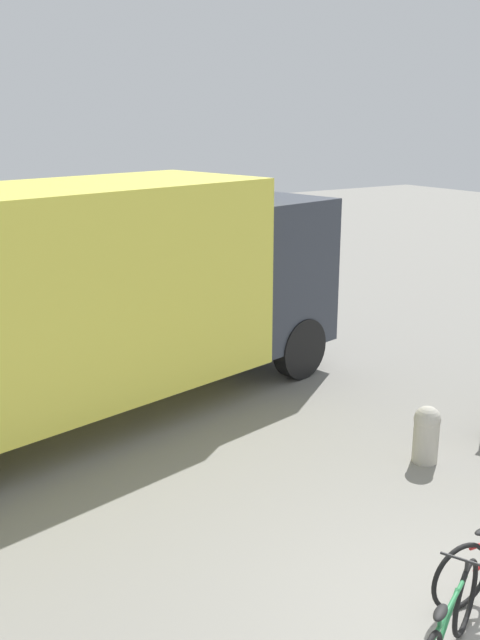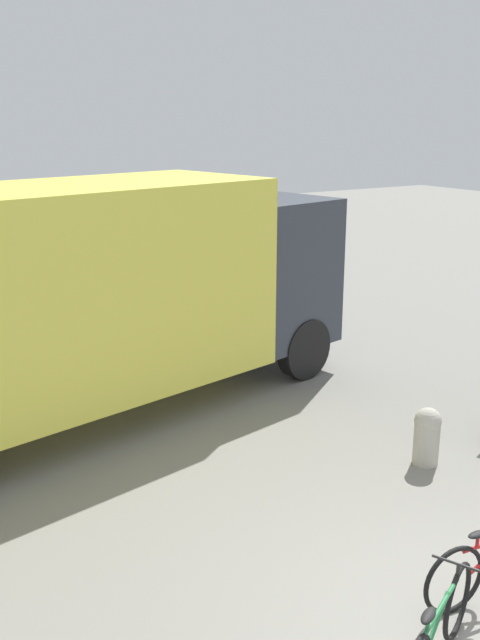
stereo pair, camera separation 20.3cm
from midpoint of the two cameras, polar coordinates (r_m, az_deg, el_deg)
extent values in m
cube|color=#EAE04C|center=(9.74, -17.06, 1.67)|extent=(7.13, 3.61, 2.84)
cube|color=#333842|center=(12.25, 0.86, 4.20)|extent=(2.09, 2.54, 2.42)
cylinder|color=black|center=(13.26, -2.27, -0.29)|extent=(1.06, 0.47, 1.03)
cylinder|color=black|center=(11.90, 4.31, -2.24)|extent=(1.06, 0.47, 1.03)
torus|color=black|center=(6.67, 16.71, -20.52)|extent=(0.62, 0.32, 0.66)
cylinder|color=#26723F|center=(6.11, 15.50, -21.17)|extent=(0.81, 0.40, 0.04)
cylinder|color=#26723F|center=(6.12, 15.18, -22.49)|extent=(0.55, 0.28, 0.31)
cylinder|color=#26723F|center=(5.85, 14.66, -22.28)|extent=(0.03, 0.03, 0.11)
ellipsoid|color=black|center=(5.81, 14.71, -21.71)|extent=(0.24, 0.17, 0.05)
cylinder|color=black|center=(6.42, 16.76, -18.50)|extent=(0.03, 0.03, 0.14)
cylinder|color=black|center=(6.38, 16.81, -17.99)|extent=(0.21, 0.41, 0.02)
torus|color=black|center=(6.90, 16.40, -19.12)|extent=(0.66, 0.11, 0.66)
cylinder|color=#B2AD9E|center=(9.38, 14.03, -9.32)|extent=(0.32, 0.32, 0.58)
sphere|color=#B2AD9E|center=(9.27, 14.15, -7.70)|extent=(0.34, 0.34, 0.34)
camera|label=1|loc=(0.10, -90.66, -0.19)|focal=40.00mm
camera|label=2|loc=(0.10, 89.34, 0.19)|focal=40.00mm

